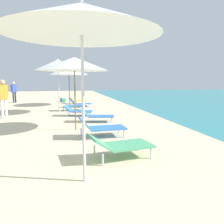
{
  "coord_description": "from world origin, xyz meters",
  "views": [
    {
      "loc": [
        0.35,
        4.55,
        1.7
      ],
      "look_at": [
        1.39,
        9.44,
        0.96
      ],
      "focal_mm": 34.52,
      "sensor_mm": 36.0,
      "label": 1
    }
  ],
  "objects": [
    {
      "name": "person_walking_near",
      "position": [
        -2.4,
        14.96,
        1.06
      ],
      "size": [
        0.42,
        0.39,
        1.73
      ],
      "rotation": [
        0.0,
        0.0,
        2.22
      ],
      "color": "silver",
      "rests_on": "ground"
    },
    {
      "name": "umbrella_farthest",
      "position": [
        0.58,
        19.49,
        2.38
      ],
      "size": [
        2.55,
        2.55,
        2.75
      ],
      "color": "#4C4C51",
      "rests_on": "ground"
    },
    {
      "name": "umbrella_third",
      "position": [
        0.61,
        8.02,
        2.62
      ],
      "size": [
        2.46,
        2.46,
        2.92
      ],
      "color": "silver",
      "rests_on": "ground"
    },
    {
      "name": "lounger_third_shoreside",
      "position": [
        1.48,
        8.97,
        0.31
      ],
      "size": [
        1.47,
        0.89,
        0.54
      ],
      "rotation": [
        0.0,
        0.0,
        0.15
      ],
      "color": "#4CA572",
      "rests_on": "ground"
    },
    {
      "name": "lounger_farthest_shoreside",
      "position": [
        1.17,
        20.4,
        0.26
      ],
      "size": [
        1.23,
        0.7,
        0.57
      ],
      "rotation": [
        0.0,
        0.0,
        0.0
      ],
      "color": "yellow",
      "rests_on": "ground"
    },
    {
      "name": "lounger_fourth_shoreside",
      "position": [
        1.54,
        13.19,
        0.28
      ],
      "size": [
        1.48,
        0.82,
        0.54
      ],
      "rotation": [
        0.0,
        0.0,
        -0.19
      ],
      "color": "blue",
      "rests_on": "ground"
    },
    {
      "name": "lounger_farthest_inland",
      "position": [
        1.2,
        18.36,
        0.26
      ],
      "size": [
        1.5,
        0.87,
        0.61
      ],
      "rotation": [
        0.0,
        0.0,
        0.2
      ],
      "color": "blue",
      "rests_on": "ground"
    },
    {
      "name": "lounger_fifth_inland",
      "position": [
        0.88,
        14.9,
        0.26
      ],
      "size": [
        1.42,
        0.89,
        0.51
      ],
      "rotation": [
        0.0,
        0.0,
        -0.22
      ],
      "color": "blue",
      "rests_on": "ground"
    },
    {
      "name": "umbrella_fourth",
      "position": [
        0.64,
        11.9,
        2.23
      ],
      "size": [
        2.25,
        2.25,
        2.52
      ],
      "color": "olive",
      "rests_on": "ground"
    },
    {
      "name": "lounger_fourth_inland",
      "position": [
        1.34,
        10.82,
        0.32
      ],
      "size": [
        1.44,
        0.72,
        0.65
      ],
      "rotation": [
        0.0,
        0.0,
        0.05
      ],
      "color": "blue",
      "rests_on": "ground"
    },
    {
      "name": "cooler_box",
      "position": [
        0.1,
        21.87,
        0.18
      ],
      "size": [
        0.46,
        0.55,
        0.37
      ],
      "color": "#338C59",
      "rests_on": "ground"
    },
    {
      "name": "umbrella_fifth",
      "position": [
        0.01,
        15.89,
        2.46
      ],
      "size": [
        2.26,
        2.26,
        2.79
      ],
      "color": "silver",
      "rests_on": "ground"
    },
    {
      "name": "lounger_fifth_shoreside",
      "position": [
        0.73,
        16.83,
        0.32
      ],
      "size": [
        1.44,
        0.87,
        0.61
      ],
      "rotation": [
        0.0,
        0.0,
        0.14
      ],
      "color": "blue",
      "rests_on": "ground"
    },
    {
      "name": "person_walking_mid",
      "position": [
        -3.51,
        22.18,
        0.96
      ],
      "size": [
        0.41,
        0.41,
        1.59
      ],
      "rotation": [
        0.0,
        0.0,
        5.49
      ],
      "color": "#262628",
      "rests_on": "ground"
    }
  ]
}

